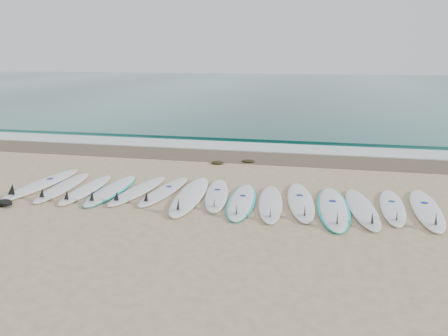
% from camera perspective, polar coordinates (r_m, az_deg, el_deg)
% --- Properties ---
extents(ground, '(120.00, 120.00, 0.00)m').
position_cam_1_polar(ground, '(9.67, -0.98, -4.03)').
color(ground, tan).
extents(ocean, '(120.00, 55.00, 0.03)m').
position_cam_1_polar(ocean, '(41.58, 9.27, 10.32)').
color(ocean, '#1D615A').
rests_on(ocean, ground).
extents(wet_sand_band, '(120.00, 1.80, 0.01)m').
position_cam_1_polar(wet_sand_band, '(13.54, 2.91, 1.48)').
color(wet_sand_band, brown).
rests_on(wet_sand_band, ground).
extents(foam_band, '(120.00, 1.40, 0.04)m').
position_cam_1_polar(foam_band, '(14.89, 3.77, 2.74)').
color(foam_band, silver).
rests_on(foam_band, ground).
extents(wave_crest, '(120.00, 1.00, 0.10)m').
position_cam_1_polar(wave_crest, '(16.34, 4.53, 3.92)').
color(wave_crest, '#1D615A').
rests_on(wave_crest, ground).
extents(surfboard_0, '(0.75, 2.83, 0.36)m').
position_cam_1_polar(surfboard_0, '(11.42, -22.81, -1.94)').
color(surfboard_0, white).
rests_on(surfboard_0, ground).
extents(surfboard_1, '(0.66, 2.49, 0.31)m').
position_cam_1_polar(surfboard_1, '(10.98, -20.43, -2.37)').
color(surfboard_1, white).
rests_on(surfboard_1, ground).
extents(surfboard_2, '(0.54, 2.38, 0.30)m').
position_cam_1_polar(surfboard_2, '(10.63, -17.65, -2.70)').
color(surfboard_2, white).
rests_on(surfboard_2, ground).
extents(surfboard_3, '(0.60, 2.47, 0.31)m').
position_cam_1_polar(surfboard_3, '(10.44, -14.59, -2.82)').
color(surfboard_3, white).
rests_on(surfboard_3, ground).
extents(surfboard_4, '(0.84, 2.47, 0.31)m').
position_cam_1_polar(surfboard_4, '(10.24, -11.29, -2.92)').
color(surfboard_4, white).
rests_on(surfboard_4, ground).
extents(surfboard_5, '(0.76, 2.42, 0.30)m').
position_cam_1_polar(surfboard_5, '(10.10, -7.93, -3.03)').
color(surfboard_5, white).
rests_on(surfboard_5, ground).
extents(surfboard_6, '(0.76, 2.90, 0.37)m').
position_cam_1_polar(surfboard_6, '(9.69, -4.53, -3.65)').
color(surfboard_6, white).
rests_on(surfboard_6, ground).
extents(surfboard_7, '(0.89, 2.46, 0.31)m').
position_cam_1_polar(surfboard_7, '(9.75, -0.97, -3.54)').
color(surfboard_7, white).
rests_on(surfboard_7, ground).
extents(surfboard_8, '(0.74, 2.50, 0.31)m').
position_cam_1_polar(surfboard_8, '(9.37, 2.29, -4.37)').
color(surfboard_8, white).
rests_on(surfboard_8, ground).
extents(surfboard_9, '(0.74, 2.48, 0.31)m').
position_cam_1_polar(surfboard_9, '(9.26, 6.09, -4.62)').
color(surfboard_9, white).
rests_on(surfboard_9, ground).
extents(surfboard_10, '(0.85, 2.66, 0.33)m').
position_cam_1_polar(surfboard_10, '(9.46, 10.00, -4.33)').
color(surfboard_10, white).
rests_on(surfboard_10, ground).
extents(surfboard_11, '(0.76, 2.76, 0.35)m').
position_cam_1_polar(surfboard_11, '(9.24, 14.08, -5.07)').
color(surfboard_11, white).
rests_on(surfboard_11, ground).
extents(surfboard_12, '(0.78, 2.57, 0.32)m').
position_cam_1_polar(surfboard_12, '(9.34, 17.65, -5.09)').
color(surfboard_12, white).
rests_on(surfboard_12, ground).
extents(surfboard_13, '(0.64, 2.37, 0.30)m').
position_cam_1_polar(surfboard_13, '(9.64, 21.17, -4.80)').
color(surfboard_13, white).
rests_on(surfboard_13, ground).
extents(surfboard_14, '(0.71, 2.67, 0.34)m').
position_cam_1_polar(surfboard_14, '(9.75, 24.99, -4.94)').
color(surfboard_14, white).
rests_on(surfboard_14, ground).
extents(seaweed_near, '(0.39, 0.30, 0.07)m').
position_cam_1_polar(seaweed_near, '(12.67, -0.85, 0.71)').
color(seaweed_near, black).
rests_on(seaweed_near, ground).
extents(seaweed_far, '(0.39, 0.30, 0.07)m').
position_cam_1_polar(seaweed_far, '(12.86, 3.20, 0.90)').
color(seaweed_far, black).
rests_on(seaweed_far, ground).
extents(leash_coil, '(0.46, 0.36, 0.11)m').
position_cam_1_polar(leash_coil, '(10.35, -26.86, -4.13)').
color(leash_coil, black).
rests_on(leash_coil, ground).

